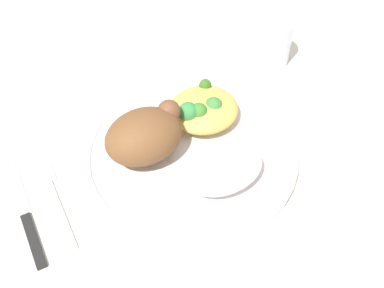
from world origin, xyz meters
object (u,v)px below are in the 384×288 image
Objects in this scene: knife at (25,215)px; mac_cheese_with_broccoli at (203,109)px; plate at (192,152)px; fork at (55,198)px; water_glass at (273,42)px; roasted_chicken at (145,135)px; rice_pile at (224,169)px.

mac_cheese_with_broccoli is at bearing 4.82° from knife.
plate reaches higher than fork.
water_glass is at bearing 26.99° from plate.
roasted_chicken reaches higher than knife.
mac_cheese_with_broccoli is at bearing -158.76° from water_glass.
mac_cheese_with_broccoli is 0.28m from knife.
mac_cheese_with_broccoli is 0.23m from fork.
rice_pile is at bearing -80.15° from plate.
water_glass reaches higher than rice_pile.
rice_pile is at bearing -24.30° from fork.
rice_pile reaches higher than fork.
knife is (-0.17, -0.01, -0.05)m from roasted_chicken.
plate is at bearing -25.23° from roasted_chicken.
water_glass is (0.45, 0.09, 0.04)m from knife.
mac_cheese_with_broccoli reaches higher than knife.
roasted_chicken is at bearing -170.13° from mac_cheese_with_broccoli.
knife is at bearing 160.95° from rice_pile.
fork is at bearing 9.88° from knife.
plate is at bearing -153.01° from water_glass.
rice_pile is at bearing -53.11° from roasted_chicken.
fork is 0.42m from water_glass.
roasted_chicken reaches higher than water_glass.
rice_pile is at bearing -107.29° from mac_cheese_with_broccoli.
roasted_chicken is at bearing 1.89° from knife.
plate is at bearing 99.85° from rice_pile.
roasted_chicken is 1.05× the size of rice_pile.
rice_pile is (0.01, -0.06, 0.02)m from plate.
knife is (-0.24, 0.08, -0.03)m from rice_pile.
knife is 2.44× the size of water_glass.
roasted_chicken is 0.14m from fork.
mac_cheese_with_broccoli is 0.19m from water_glass.
roasted_chicken is 0.59× the size of knife.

